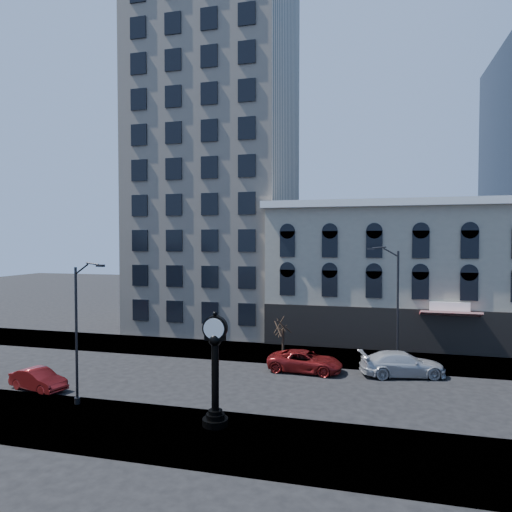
# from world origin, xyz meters

# --- Properties ---
(ground) EXTENTS (160.00, 160.00, 0.00)m
(ground) POSITION_xyz_m (0.00, 0.00, 0.00)
(ground) COLOR black
(ground) RESTS_ON ground
(sidewalk_far) EXTENTS (160.00, 6.00, 0.12)m
(sidewalk_far) POSITION_xyz_m (0.00, 8.00, 0.06)
(sidewalk_far) COLOR gray
(sidewalk_far) RESTS_ON ground
(sidewalk_near) EXTENTS (160.00, 6.00, 0.12)m
(sidewalk_near) POSITION_xyz_m (0.00, -8.00, 0.06)
(sidewalk_near) COLOR gray
(sidewalk_near) RESTS_ON ground
(cream_tower) EXTENTS (15.90, 15.40, 42.50)m
(cream_tower) POSITION_xyz_m (-6.11, 18.88, 19.32)
(cream_tower) COLOR beige
(cream_tower) RESTS_ON ground
(victorian_row) EXTENTS (22.60, 11.19, 12.50)m
(victorian_row) POSITION_xyz_m (12.00, 15.89, 6.00)
(victorian_row) COLOR gray
(victorian_row) RESTS_ON ground
(street_clock) EXTENTS (1.26, 1.26, 5.57)m
(street_clock) POSITION_xyz_m (2.75, -6.86, 2.64)
(street_clock) COLOR black
(street_clock) RESTS_ON sidewalk_near
(street_lamp_near) EXTENTS (2.03, 0.72, 7.98)m
(street_lamp_near) POSITION_xyz_m (-5.03, -6.14, 6.15)
(street_lamp_near) COLOR black
(street_lamp_near) RESTS_ON sidewalk_near
(street_lamp_far) EXTENTS (2.26, 0.35, 8.73)m
(street_lamp_far) POSITION_xyz_m (11.20, 5.99, 6.71)
(street_lamp_far) COLOR black
(street_lamp_far) RESTS_ON sidewalk_far
(bare_tree_far) EXTENTS (2.12, 2.12, 3.64)m
(bare_tree_far) POSITION_xyz_m (3.53, 6.35, 2.86)
(bare_tree_far) COLOR black
(bare_tree_far) RESTS_ON sidewalk_far
(car_near_b) EXTENTS (4.11, 2.25, 1.28)m
(car_near_b) POSITION_xyz_m (-9.60, -4.24, 0.64)
(car_near_b) COLOR maroon
(car_near_b) RESTS_ON ground
(car_far_a) EXTENTS (5.31, 2.70, 1.44)m
(car_far_a) POSITION_xyz_m (5.61, 3.68, 0.72)
(car_far_a) COLOR maroon
(car_far_a) RESTS_ON ground
(car_far_b) EXTENTS (5.99, 3.56, 1.63)m
(car_far_b) POSITION_xyz_m (12.08, 4.28, 0.81)
(car_far_b) COLOR #A5A8AD
(car_far_b) RESTS_ON ground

